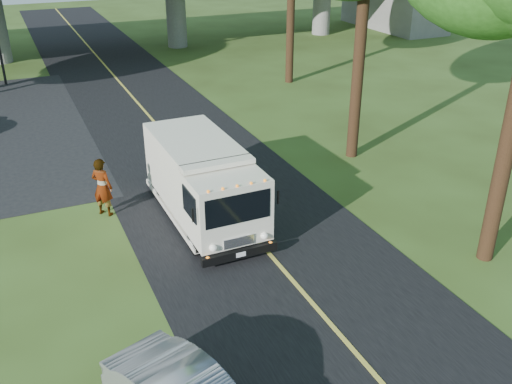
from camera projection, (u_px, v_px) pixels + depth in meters
ground at (336, 331)px, 13.31m from camera, size 120.00×120.00×0.00m
road at (197, 171)px, 21.50m from camera, size 7.00×90.00×0.02m
lane_line at (197, 171)px, 21.49m from camera, size 0.12×90.00×0.01m
step_van at (202, 180)px, 17.61m from camera, size 2.26×5.99×2.51m
pedestrian at (102, 187)px, 18.05m from camera, size 0.83×0.83×1.94m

